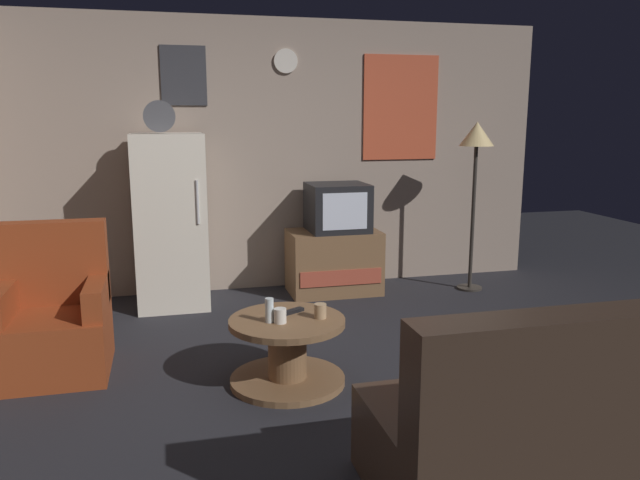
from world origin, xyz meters
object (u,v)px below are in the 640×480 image
at_px(tv_stand, 334,262).
at_px(mug_ceramic_white, 280,316).
at_px(remote_control, 293,311).
at_px(fridge, 170,221).
at_px(mug_ceramic_tan, 320,311).
at_px(standing_lamp, 476,147).
at_px(couch, 569,427).
at_px(coffee_table, 287,351).
at_px(wine_glass, 269,310).
at_px(armchair, 54,321).
at_px(crt_tv, 337,207).

distance_m(tv_stand, mug_ceramic_white, 2.16).
xyz_separation_m(mug_ceramic_white, remote_control, (0.12, 0.17, -0.03)).
bearing_deg(fridge, mug_ceramic_tan, -65.57).
distance_m(standing_lamp, mug_ceramic_tan, 2.73).
xyz_separation_m(standing_lamp, mug_ceramic_tan, (-1.92, -1.73, -0.89)).
bearing_deg(couch, coffee_table, 124.24).
xyz_separation_m(standing_lamp, wine_glass, (-2.24, -1.73, -0.86)).
relative_size(fridge, standing_lamp, 1.11).
distance_m(mug_ceramic_white, armchair, 1.53).
distance_m(coffee_table, couch, 1.74).
distance_m(mug_ceramic_tan, armchair, 1.75).
xyz_separation_m(armchair, couch, (2.41, -2.01, -0.03)).
xyz_separation_m(coffee_table, armchair, (-1.43, 0.57, 0.13)).
distance_m(standing_lamp, mug_ceramic_white, 2.94).
xyz_separation_m(tv_stand, mug_ceramic_white, (-0.87, -1.97, 0.17)).
bearing_deg(fridge, mug_ceramic_white, -72.59).
bearing_deg(mug_ceramic_white, armchair, 155.23).
height_order(tv_stand, armchair, armchair).
height_order(standing_lamp, mug_ceramic_tan, standing_lamp).
distance_m(tv_stand, armchair, 2.62).
height_order(coffee_table, wine_glass, wine_glass).
bearing_deg(armchair, crt_tv, 30.24).
height_order(mug_ceramic_tan, couch, couch).
xyz_separation_m(fridge, couch, (1.63, -3.29, -0.44)).
bearing_deg(coffee_table, crt_tv, 65.91).
xyz_separation_m(crt_tv, remote_control, (-0.79, -1.80, -0.38)).
bearing_deg(remote_control, mug_ceramic_white, -153.18).
bearing_deg(tv_stand, remote_control, -112.81).
height_order(fridge, standing_lamp, fridge).
height_order(crt_tv, armchair, crt_tv).
height_order(armchair, couch, armchair).
bearing_deg(armchair, mug_ceramic_tan, -20.30).
relative_size(standing_lamp, remote_control, 10.60).
bearing_deg(standing_lamp, remote_control, -142.41).
relative_size(fridge, mug_ceramic_tan, 19.67).
bearing_deg(couch, tv_stand, 92.69).
bearing_deg(mug_ceramic_white, crt_tv, 65.30).
distance_m(standing_lamp, wine_glass, 2.96).
xyz_separation_m(crt_tv, mug_ceramic_white, (-0.91, -1.97, -0.35)).
distance_m(coffee_table, remote_control, 0.25).
xyz_separation_m(coffee_table, mug_ceramic_tan, (0.20, -0.03, 0.26)).
bearing_deg(crt_tv, tv_stand, 178.39).
bearing_deg(remote_control, coffee_table, -148.96).
bearing_deg(coffee_table, mug_ceramic_tan, -9.15).
xyz_separation_m(crt_tv, wine_glass, (-0.97, -1.94, -0.32)).
xyz_separation_m(wine_glass, mug_ceramic_tan, (0.32, 0.00, -0.03)).
bearing_deg(wine_glass, mug_ceramic_tan, 0.53).
xyz_separation_m(wine_glass, armchair, (-1.32, 0.61, -0.16)).
relative_size(coffee_table, wine_glass, 4.80).
height_order(tv_stand, couch, couch).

